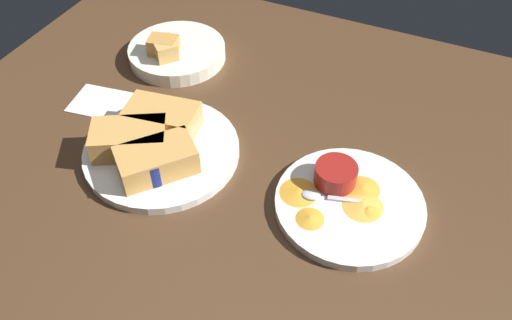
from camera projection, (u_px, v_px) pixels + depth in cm
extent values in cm
cube|color=#4C331E|center=(204.00, 161.00, 94.55)|extent=(110.00, 110.00, 3.00)
cylinder|color=white|center=(162.00, 151.00, 93.16)|extent=(28.03, 28.03, 1.60)
cube|color=tan|center=(162.00, 118.00, 94.52)|extent=(13.99, 9.47, 4.80)
cube|color=#DB938E|center=(162.00, 118.00, 94.52)|extent=(14.16, 8.91, 0.80)
cube|color=tan|center=(129.00, 139.00, 90.71)|extent=(15.05, 12.91, 4.80)
cube|color=#DB938E|center=(129.00, 139.00, 90.71)|extent=(14.99, 12.50, 0.80)
cube|color=tan|center=(157.00, 160.00, 87.16)|extent=(14.29, 14.78, 4.80)
cube|color=#DB938E|center=(157.00, 160.00, 87.16)|extent=(14.00, 14.58, 0.80)
cylinder|color=navy|center=(150.00, 165.00, 86.66)|extent=(6.88, 6.88, 4.39)
cylinder|color=black|center=(149.00, 157.00, 85.37)|extent=(5.64, 5.64, 0.60)
cube|color=silver|center=(153.00, 134.00, 94.71)|extent=(3.59, 5.09, 0.40)
ellipsoid|color=silver|center=(152.00, 155.00, 90.83)|extent=(3.56, 3.88, 0.80)
cylinder|color=white|center=(349.00, 204.00, 84.60)|extent=(24.61, 24.61, 1.60)
cylinder|color=maroon|center=(336.00, 175.00, 85.75)|extent=(7.13, 7.13, 3.50)
cylinder|color=olive|center=(337.00, 169.00, 84.78)|extent=(5.84, 5.84, 0.60)
cube|color=silver|center=(344.00, 200.00, 83.95)|extent=(5.52, 2.21, 0.40)
ellipsoid|color=silver|center=(311.00, 195.00, 84.47)|extent=(3.66, 2.96, 0.80)
cone|color=gold|center=(310.00, 218.00, 81.36)|extent=(6.45, 6.45, 0.60)
cone|color=gold|center=(363.00, 205.00, 83.12)|extent=(9.42, 9.42, 0.60)
cone|color=gold|center=(363.00, 188.00, 85.66)|extent=(7.90, 7.90, 0.60)
cone|color=gold|center=(299.00, 191.00, 85.13)|extent=(8.64, 8.64, 0.60)
cone|color=gold|center=(368.00, 209.00, 82.55)|extent=(6.00, 6.00, 0.60)
cylinder|color=silver|center=(177.00, 53.00, 113.20)|extent=(21.11, 21.11, 3.00)
cube|color=#C68C42|center=(164.00, 46.00, 109.19)|extent=(6.87, 5.70, 3.65)
cube|color=tan|center=(165.00, 49.00, 108.47)|extent=(7.40, 7.29, 3.60)
cube|color=white|center=(100.00, 102.00, 103.63)|extent=(12.20, 10.52, 0.40)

